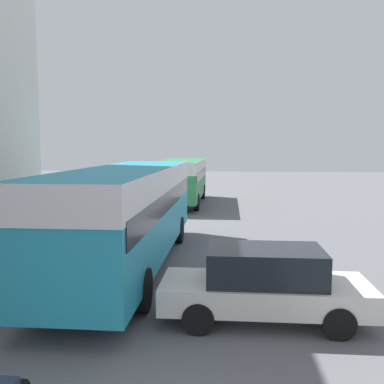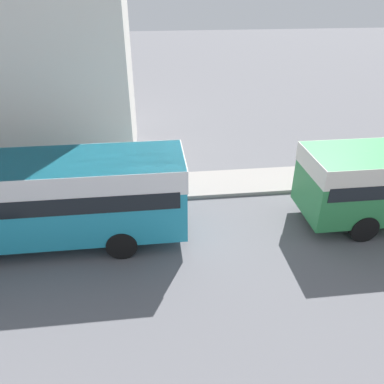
# 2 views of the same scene
# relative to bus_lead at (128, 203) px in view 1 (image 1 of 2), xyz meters

# --- Properties ---
(bus_lead) EXTENTS (2.55, 11.27, 3.05)m
(bus_lead) POSITION_rel_bus_lead_xyz_m (0.00, 0.00, 0.00)
(bus_lead) COLOR teal
(bus_lead) RESTS_ON ground_plane
(bus_following) EXTENTS (2.54, 9.30, 2.81)m
(bus_following) POSITION_rel_bus_lead_xyz_m (0.06, 14.55, -0.14)
(bus_following) COLOR #2D8447
(bus_following) RESTS_ON ground_plane
(car_crossing) EXTENTS (4.36, 1.81, 1.57)m
(car_crossing) POSITION_rel_bus_lead_xyz_m (3.80, -3.72, -1.18)
(car_crossing) COLOR silver
(car_crossing) RESTS_ON ground_plane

